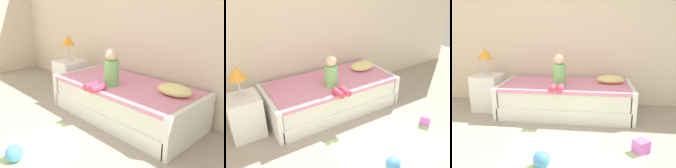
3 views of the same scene
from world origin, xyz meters
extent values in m
cube|color=beige|center=(0.00, 2.60, 1.45)|extent=(7.20, 0.10, 2.90)
cube|color=white|center=(0.09, 2.00, 0.10)|extent=(2.00, 1.00, 0.20)
cube|color=white|center=(0.09, 2.00, 0.33)|extent=(1.94, 0.94, 0.25)
cube|color=pink|center=(0.09, 2.00, 0.47)|extent=(1.98, 0.98, 0.05)
cube|color=white|center=(-0.93, 2.00, 0.25)|extent=(0.07, 1.00, 0.50)
cube|color=white|center=(1.11, 2.00, 0.25)|extent=(0.07, 1.00, 0.50)
cube|color=white|center=(-1.26, 2.01, 0.30)|extent=(0.44, 0.44, 0.60)
cylinder|color=silver|center=(-1.26, 2.01, 0.61)|extent=(0.15, 0.15, 0.03)
cylinder|color=silver|center=(-1.26, 2.01, 0.75)|extent=(0.02, 0.02, 0.24)
cone|color=#F29E33|center=(-1.26, 2.01, 0.96)|extent=(0.24, 0.24, 0.18)
cylinder|color=#7FC672|center=(0.01, 1.82, 0.67)|extent=(0.20, 0.20, 0.34)
sphere|color=beige|center=(0.01, 1.82, 0.92)|extent=(0.17, 0.17, 0.17)
cylinder|color=#D83F60|center=(-0.05, 1.52, 0.55)|extent=(0.09, 0.22, 0.09)
cylinder|color=#D83F60|center=(0.06, 1.52, 0.55)|extent=(0.09, 0.22, 0.09)
ellipsoid|color=#F2E58C|center=(0.80, 2.10, 0.56)|extent=(0.44, 0.30, 0.13)
sphere|color=#4C99E5|center=(0.03, 0.41, 0.09)|extent=(0.18, 0.18, 0.18)
cube|color=#B2D189|center=(0.32, 0.70, 0.00)|extent=(1.60, 1.10, 0.01)
camera|label=1|loc=(2.30, -0.38, 1.56)|focal=39.70mm
camera|label=2|loc=(-1.61, -1.02, 2.21)|focal=38.52mm
camera|label=3|loc=(0.52, -1.63, 1.41)|focal=37.25mm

